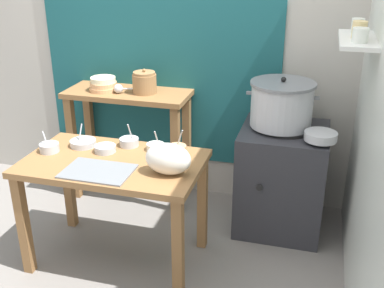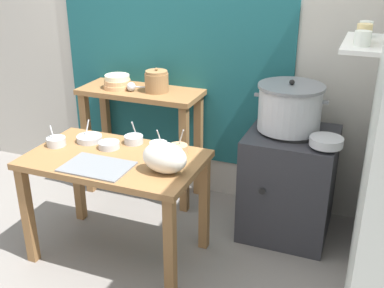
% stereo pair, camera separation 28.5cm
% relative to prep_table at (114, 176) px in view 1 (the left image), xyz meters
% --- Properties ---
extents(ground_plane, '(9.00, 9.00, 0.00)m').
position_rel_prep_table_xyz_m(ground_plane, '(0.10, 0.00, -0.61)').
color(ground_plane, gray).
extents(wall_back, '(4.40, 0.12, 2.60)m').
position_rel_prep_table_xyz_m(wall_back, '(0.19, 1.10, 0.69)').
color(wall_back, '#B2ADA3').
rests_on(wall_back, ground).
extents(prep_table, '(1.10, 0.66, 0.72)m').
position_rel_prep_table_xyz_m(prep_table, '(0.00, 0.00, 0.00)').
color(prep_table, olive).
rests_on(prep_table, ground).
extents(back_shelf_table, '(0.96, 0.40, 0.90)m').
position_rel_prep_table_xyz_m(back_shelf_table, '(-0.24, 0.83, 0.07)').
color(back_shelf_table, olive).
rests_on(back_shelf_table, ground).
extents(stove_block, '(0.60, 0.61, 0.78)m').
position_rel_prep_table_xyz_m(stove_block, '(0.98, 0.70, -0.23)').
color(stove_block, '#2D2D33').
rests_on(stove_block, ground).
extents(steamer_pot, '(0.49, 0.44, 0.35)m').
position_rel_prep_table_xyz_m(steamer_pot, '(0.94, 0.72, 0.33)').
color(steamer_pot, '#B7BABF').
rests_on(steamer_pot, stove_block).
extents(clay_pot, '(0.18, 0.18, 0.19)m').
position_rel_prep_table_xyz_m(clay_pot, '(-0.10, 0.83, 0.37)').
color(clay_pot, olive).
rests_on(clay_pot, back_shelf_table).
extents(bowl_stack_enamel, '(0.22, 0.22, 0.11)m').
position_rel_prep_table_xyz_m(bowl_stack_enamel, '(-0.42, 0.80, 0.34)').
color(bowl_stack_enamel, tan).
rests_on(bowl_stack_enamel, back_shelf_table).
extents(ladle, '(0.25, 0.10, 0.07)m').
position_rel_prep_table_xyz_m(ladle, '(-0.28, 0.77, 0.33)').
color(ladle, '#B7BABF').
rests_on(ladle, back_shelf_table).
extents(serving_tray, '(0.40, 0.28, 0.01)m').
position_rel_prep_table_xyz_m(serving_tray, '(-0.02, -0.17, 0.12)').
color(serving_tray, slate).
rests_on(serving_tray, prep_table).
extents(plastic_bag, '(0.27, 0.17, 0.19)m').
position_rel_prep_table_xyz_m(plastic_bag, '(0.39, -0.08, 0.20)').
color(plastic_bag, silver).
rests_on(plastic_bag, prep_table).
extents(wide_pan, '(0.21, 0.21, 0.05)m').
position_rel_prep_table_xyz_m(wide_pan, '(1.22, 0.52, 0.20)').
color(wide_pan, '#B7BABF').
rests_on(wide_pan, stove_block).
extents(prep_bowl_0, '(0.17, 0.17, 0.15)m').
position_rel_prep_table_xyz_m(prep_bowl_0, '(-0.28, 0.16, 0.13)').
color(prep_bowl_0, '#B7BABF').
rests_on(prep_bowl_0, prep_table).
extents(prep_bowl_1, '(0.12, 0.12, 0.17)m').
position_rel_prep_table_xyz_m(prep_bowl_1, '(0.36, 0.19, 0.15)').
color(prep_bowl_1, tan).
rests_on(prep_bowl_1, prep_table).
extents(prep_bowl_2, '(0.12, 0.12, 0.14)m').
position_rel_prep_table_xyz_m(prep_bowl_2, '(-0.44, 0.01, 0.14)').
color(prep_bowl_2, '#B7BABF').
rests_on(prep_bowl_2, prep_table).
extents(prep_bowl_3, '(0.12, 0.12, 0.14)m').
position_rel_prep_table_xyz_m(prep_bowl_3, '(0.20, 0.22, 0.13)').
color(prep_bowl_3, silver).
rests_on(prep_bowl_3, prep_table).
extents(prep_bowl_4, '(0.13, 0.13, 0.16)m').
position_rel_prep_table_xyz_m(prep_bowl_4, '(0.01, 0.24, 0.14)').
color(prep_bowl_4, '#B7BABF').
rests_on(prep_bowl_4, prep_table).
extents(prep_bowl_5, '(0.14, 0.14, 0.04)m').
position_rel_prep_table_xyz_m(prep_bowl_5, '(-0.10, 0.11, 0.13)').
color(prep_bowl_5, '#B7BABF').
rests_on(prep_bowl_5, prep_table).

